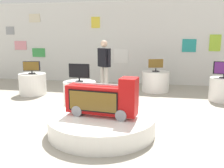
{
  "coord_description": "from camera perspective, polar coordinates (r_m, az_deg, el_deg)",
  "views": [
    {
      "loc": [
        1.36,
        -4.09,
        1.68
      ],
      "look_at": [
        0.5,
        0.36,
        0.8
      ],
      "focal_mm": 39.07,
      "sensor_mm": 36.0,
      "label": 1
    }
  ],
  "objects": [
    {
      "name": "ground_plane",
      "position": [
        4.63,
        -7.03,
        -10.37
      ],
      "size": [
        30.0,
        30.0,
        0.0
      ],
      "primitive_type": "plane",
      "color": "#A8A091"
    },
    {
      "name": "back_wall_display",
      "position": [
        8.9,
        2.17,
        9.6
      ],
      "size": [
        11.41,
        0.13,
        2.91
      ],
      "color": "silver",
      "rests_on": "ground"
    },
    {
      "name": "main_display_pedestal",
      "position": [
        4.39,
        -2.4,
        -9.33
      ],
      "size": [
        1.88,
        1.88,
        0.31
      ],
      "primitive_type": "cylinder",
      "color": "white",
      "rests_on": "ground"
    },
    {
      "name": "novelty_firetruck_tv",
      "position": [
        4.24,
        -2.17,
        -3.71
      ],
      "size": [
        1.28,
        0.49,
        0.7
      ],
      "color": "gray",
      "rests_on": "main_display_pedestal"
    },
    {
      "name": "display_pedestal_left_rear",
      "position": [
        5.96,
        -7.56,
        -2.37
      ],
      "size": [
        0.78,
        0.78,
        0.62
      ],
      "primitive_type": "cylinder",
      "color": "white",
      "rests_on": "ground"
    },
    {
      "name": "tv_on_left_rear",
      "position": [
        5.86,
        -7.71,
        2.86
      ],
      "size": [
        0.51,
        0.19,
        0.43
      ],
      "color": "black",
      "rests_on": "display_pedestal_left_rear"
    },
    {
      "name": "display_pedestal_center_rear",
      "position": [
        7.55,
        -18.06,
        0.02
      ],
      "size": [
        0.78,
        0.78,
        0.62
      ],
      "primitive_type": "cylinder",
      "color": "white",
      "rests_on": "ground"
    },
    {
      "name": "tv_on_center_rear",
      "position": [
        7.47,
        -18.31,
        3.8
      ],
      "size": [
        0.48,
        0.21,
        0.36
      ],
      "color": "black",
      "rests_on": "display_pedestal_center_rear"
    },
    {
      "name": "display_pedestal_right_rear",
      "position": [
        7.72,
        10.11,
        0.63
      ],
      "size": [
        0.84,
        0.84,
        0.62
      ],
      "primitive_type": "cylinder",
      "color": "white",
      "rests_on": "ground"
    },
    {
      "name": "tv_on_right_rear",
      "position": [
        7.64,
        10.24,
        4.53
      ],
      "size": [
        0.5,
        0.23,
        0.4
      ],
      "color": "black",
      "rests_on": "display_pedestal_right_rear"
    },
    {
      "name": "display_pedestal_far_right",
      "position": [
        7.08,
        24.48,
        -1.15
      ],
      "size": [
        0.69,
        0.69,
        0.62
      ],
      "primitive_type": "cylinder",
      "color": "white",
      "rests_on": "ground"
    },
    {
      "name": "shopper_browsing_near_truck",
      "position": [
        7.15,
        -1.85,
        4.93
      ],
      "size": [
        0.44,
        0.4,
        1.58
      ],
      "color": "#B2ADA3",
      "rests_on": "ground"
    }
  ]
}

